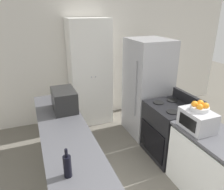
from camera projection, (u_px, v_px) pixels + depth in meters
The scene contains 10 objects.
wall_back at pixel (86, 59), 4.61m from camera, with size 7.00×0.06×2.60m.
counter_left at pixel (67, 159), 2.90m from camera, with size 0.60×2.52×0.89m.
counter_right at pixel (209, 165), 2.79m from camera, with size 0.60×0.95×0.89m.
pantry_cabinet at pixel (90, 73), 4.44m from camera, with size 0.81×0.53×2.14m.
stove at pixel (170, 130), 3.54m from camera, with size 0.66×0.76×1.05m.
refrigerator at pixel (147, 88), 4.08m from camera, with size 0.71×0.79×1.81m.
microwave at pixel (64, 100), 3.21m from camera, with size 0.33×0.49×0.31m.
wine_bottle at pixel (67, 166), 1.93m from camera, with size 0.07×0.07×0.29m.
toaster_oven at pixel (197, 120), 2.69m from camera, with size 0.31×0.41×0.25m.
fruit_bowl at pixel (200, 107), 2.65m from camera, with size 0.23×0.23×0.11m.
Camera 1 is at (-1.14, -1.08, 2.29)m, focal length 35.00 mm.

